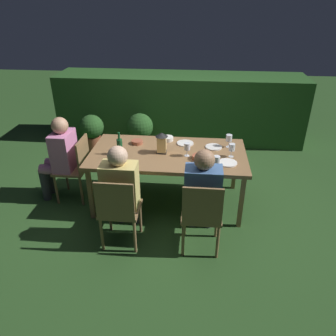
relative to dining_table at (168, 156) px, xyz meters
The scene contains 25 objects.
ground_plane 0.69m from the dining_table, ahead, with size 16.00×16.00×0.00m, color #26471E.
dining_table is the anchor object (origin of this frame).
chair_side_left_b 1.02m from the dining_table, 64.13° to the right, with size 0.42×0.40×0.87m.
person_in_blue 0.83m from the dining_table, 58.22° to the right, with size 0.38×0.47×1.15m.
chair_head_near 1.24m from the dining_table, behind, with size 0.40×0.42×0.87m.
person_in_pink 1.42m from the dining_table, behind, with size 0.48×0.38×1.15m.
chair_side_left_a 1.02m from the dining_table, 115.87° to the right, with size 0.42×0.40×0.87m.
person_in_mustard 0.83m from the dining_table, 121.78° to the right, with size 0.38×0.47×1.15m.
lantern_centerpiece 0.21m from the dining_table, behind, with size 0.15×0.15×0.27m.
green_bottle_on_table 0.61m from the dining_table, 169.11° to the right, with size 0.07×0.07×0.29m.
wine_glass_a 0.81m from the dining_table, 17.44° to the left, with size 0.08×0.08×0.17m.
wine_glass_b 0.30m from the dining_table, 17.22° to the right, with size 0.08×0.08×0.17m.
wine_glass_c 0.79m from the dining_table, ahead, with size 0.08×0.08×0.17m.
wine_glass_d 0.72m from the dining_table, 34.39° to the right, with size 0.08×0.08×0.17m.
plate_a 0.35m from the dining_table, 54.91° to the left, with size 0.22×0.22×0.01m, color silver.
plate_b 0.61m from the dining_table, 19.44° to the left, with size 0.21×0.21×0.01m, color silver.
plate_c 0.76m from the dining_table, 17.34° to the right, with size 0.22×0.22×0.01m, color white.
bowl_olives 0.49m from the dining_table, 151.97° to the left, with size 0.15×0.15×0.05m.
bowl_bread 0.42m from the dining_table, 21.10° to the right, with size 0.17×0.17×0.05m.
bowl_salad 0.38m from the dining_table, 96.26° to the left, with size 0.15×0.15×0.06m.
side_table 2.22m from the dining_table, 80.63° to the left, with size 0.54×0.54×0.68m.
ice_bucket 2.21m from the dining_table, 80.69° to the left, with size 0.26×0.26×0.34m.
hedge_backdrop 2.26m from the dining_table, 90.00° to the left, with size 4.48×0.88×1.20m, color #234C1E.
potted_plant_by_hedge 2.08m from the dining_table, 135.24° to the left, with size 0.41×0.41×0.67m.
potted_plant_corner 1.61m from the dining_table, 112.94° to the left, with size 0.44×0.44×0.72m.
Camera 1 is at (0.36, -3.64, 2.49)m, focal length 34.73 mm.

